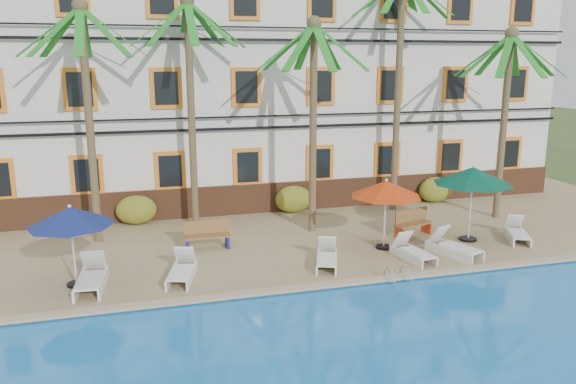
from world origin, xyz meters
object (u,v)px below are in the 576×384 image
object	(u,v)px
umbrella_red	(386,189)
lounger_d	(412,251)
palm_e	(506,98)
palm_c	(313,97)
lounger_a	(91,278)
lounger_b	(182,270)
lounger_c	(327,257)
bench_right	(412,222)
palm_b	(190,83)
lounger_e	(453,246)
bench_left	(207,235)
palm_a	(87,91)
umbrella_green	(473,176)
pool_ladder	(397,279)
palm_d	(399,63)
umbrella_blue	(70,217)
lounger_f	(517,233)

from	to	relation	value
umbrella_red	lounger_d	xyz separation A→B (m)	(0.40, -1.20, -1.73)
palm_e	umbrella_red	distance (m)	6.82
palm_c	lounger_a	world-z (taller)	palm_c
lounger_b	lounger_c	xyz separation A→B (m)	(4.28, -0.08, -0.01)
palm_e	bench_right	distance (m)	6.15
palm_c	bench_right	bearing A→B (deg)	-24.76
lounger_b	lounger_c	distance (m)	4.28
palm_b	lounger_a	xyz separation A→B (m)	(-3.37, -5.06, -4.95)
palm_c	lounger_e	bearing A→B (deg)	-46.38
lounger_d	bench_left	bearing A→B (deg)	155.42
palm_a	umbrella_red	world-z (taller)	palm_a
lounger_b	lounger_d	size ratio (longest dim) A/B	1.06
umbrella_green	bench_right	xyz separation A→B (m)	(-1.61, 1.02, -1.77)
palm_b	lounger_d	size ratio (longest dim) A/B	4.73
palm_e	lounger_e	xyz separation A→B (m)	(-4.03, -3.47, -4.36)
lounger_d	lounger_c	bearing A→B (deg)	176.02
pool_ladder	palm_e	bearing A→B (deg)	36.24
palm_b	palm_c	world-z (taller)	palm_b
umbrella_red	bench_right	distance (m)	2.38
palm_e	umbrella_green	xyz separation A→B (m)	(-2.72, -2.29, -2.40)
palm_c	umbrella_green	xyz separation A→B (m)	(4.81, -2.49, -2.55)
umbrella_green	palm_c	bearing A→B (deg)	152.61
lounger_b	lounger_d	world-z (taller)	lounger_b
palm_c	lounger_b	distance (m)	7.52
bench_right	lounger_d	bearing A→B (deg)	-117.13
palm_a	umbrella_green	distance (m)	12.93
palm_e	umbrella_green	size ratio (longest dim) A/B	2.74
palm_b	umbrella_red	bearing A→B (deg)	-36.30
lounger_d	lounger_e	distance (m)	1.43
palm_d	umbrella_green	size ratio (longest dim) A/B	3.57
palm_a	bench_left	distance (m)	6.00
umbrella_red	lounger_b	bearing A→B (deg)	-171.93
palm_e	bench_right	bearing A→B (deg)	-163.59
bench_left	lounger_d	bearing A→B (deg)	-24.58
umbrella_red	lounger_b	world-z (taller)	umbrella_red
palm_c	palm_d	distance (m)	4.67
palm_a	umbrella_blue	xyz separation A→B (m)	(-0.40, -3.89, -3.10)
lounger_e	lounger_b	bearing A→B (deg)	178.31
lounger_f	palm_b	bearing A→B (deg)	156.27
umbrella_blue	lounger_b	world-z (taller)	umbrella_blue
pool_ladder	palm_b	bearing A→B (deg)	125.94
palm_a	lounger_a	world-z (taller)	palm_a
palm_a	pool_ladder	bearing A→B (deg)	-35.30
lounger_d	palm_e	bearing A→B (deg)	32.53
palm_d	lounger_a	bearing A→B (deg)	-155.26
palm_a	bench_left	size ratio (longest dim) A/B	5.24
lounger_a	bench_left	size ratio (longest dim) A/B	1.30
umbrella_blue	lounger_d	size ratio (longest dim) A/B	1.32
lounger_f	bench_left	bearing A→B (deg)	169.29
lounger_b	pool_ladder	bearing A→B (deg)	-15.73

